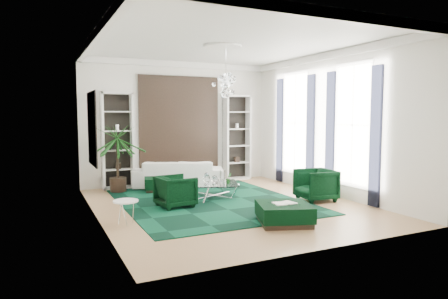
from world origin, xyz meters
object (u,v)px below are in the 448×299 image
armchair_left (176,191)px  ottoman_front (284,214)px  palm (117,148)px  sofa (178,173)px  side_table (126,213)px  armchair_right (316,185)px  coffee_table (214,191)px  ottoman_side (161,184)px

armchair_left → ottoman_front: (1.48, -2.29, -0.17)m
palm → sofa: bearing=5.5°
sofa → side_table: bearing=77.5°
armchair_right → palm: (-4.28, 3.24, 0.83)m
coffee_table → ottoman_front: 2.81m
ottoman_side → palm: bearing=164.5°
armchair_left → side_table: (-1.36, -1.01, -0.14)m
coffee_table → side_table: (-2.57, -1.52, 0.03)m
coffee_table → armchair_left: bearing=-157.1°
armchair_right → coffee_table: armchair_right is taller
ottoman_side → side_table: bearing=-117.4°
ottoman_front → side_table: side_table is taller
ottoman_front → palm: bearing=116.6°
palm → coffee_table: bearing=-42.3°
armchair_right → side_table: 4.77m
palm → side_table: bearing=-98.1°
ottoman_front → palm: size_ratio=0.41×
sofa → coffee_table: sofa is taller
armchair_left → ottoman_side: bearing=-14.4°
sofa → armchair_left: bearing=90.1°
coffee_table → ottoman_front: size_ratio=1.17×
sofa → armchair_right: (2.46, -3.41, 0.01)m
armchair_right → side_table: (-4.77, -0.18, -0.16)m
armchair_right → side_table: bearing=-81.6°
armchair_right → sofa: bearing=-138.0°
palm → ottoman_side: bearing=-15.5°
side_table → armchair_right: bearing=2.2°
sofa → side_table: (-2.30, -3.60, -0.15)m
side_table → palm: 3.60m
ottoman_side → side_table: 3.50m
coffee_table → ottoman_side: bearing=121.2°
armchair_left → coffee_table: size_ratio=0.69×
sofa → ottoman_side: 0.86m
armchair_right → ottoman_side: (-3.15, 2.93, -0.20)m
armchair_left → armchair_right: 3.51m
sofa → coffee_table: 2.10m
sofa → ottoman_front: (0.54, -4.87, -0.19)m
armchair_left → side_table: bearing=119.2°
armchair_right → ottoman_front: armchair_right is taller
coffee_table → palm: bearing=137.7°
side_table → sofa: bearing=57.4°
armchair_left → palm: bearing=12.5°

